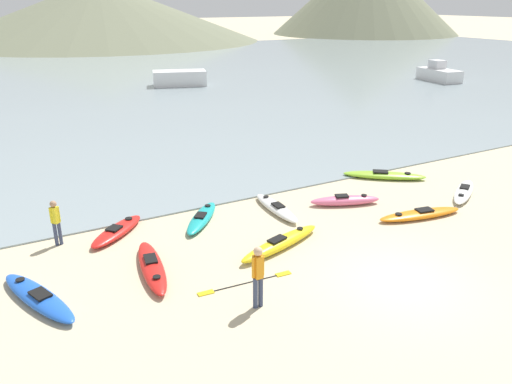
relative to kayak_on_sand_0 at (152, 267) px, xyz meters
The scene contains 18 objects.
ground_plane 7.02m from the kayak_on_sand_0, 33.12° to the right, with size 400.00×400.00×0.00m, color #C6B793.
bay_water 39.03m from the kayak_on_sand_0, 81.34° to the left, with size 160.00×70.00×0.06m, color gray.
far_hill_midleft 88.63m from the kayak_on_sand_0, 78.13° to the left, with size 57.94×57.94×10.65m, color #6B7056.
kayak_on_sand_0 is the anchor object (origin of this frame).
kayak_on_sand_1 12.82m from the kayak_on_sand_0, ahead, with size 2.87×2.13×0.33m.
kayak_on_sand_2 4.04m from the kayak_on_sand_0, ahead, with size 3.48×1.60×0.39m.
kayak_on_sand_3 8.11m from the kayak_on_sand_0, ahead, with size 2.72×1.54×0.40m.
kayak_on_sand_4 3.64m from the kayak_on_sand_0, 44.05° to the left, with size 2.26×2.58×0.33m.
kayak_on_sand_5 11.76m from the kayak_on_sand_0, 14.27° to the left, with size 3.28×2.75×0.33m.
kayak_on_sand_6 3.07m from the kayak_on_sand_0, behind, with size 1.83×3.40×0.34m.
kayak_on_sand_7 9.68m from the kayak_on_sand_0, ahead, with size 3.37×1.26×0.30m.
kayak_on_sand_8 2.90m from the kayak_on_sand_0, 95.62° to the left, with size 2.44×2.30×0.33m.
kayak_on_sand_9 5.75m from the kayak_on_sand_0, 20.79° to the left, with size 0.71×2.99×0.33m.
person_near_foreground 3.61m from the kayak_on_sand_0, 58.74° to the right, with size 0.34×0.24×1.70m.
person_near_waterline 3.77m from the kayak_on_sand_0, 124.36° to the left, with size 0.31×0.27×1.51m.
moored_boat_1 41.07m from the kayak_on_sand_0, 31.60° to the left, with size 2.46×4.52×1.89m.
moored_boat_2 33.08m from the kayak_on_sand_0, 68.09° to the left, with size 5.07×3.40×1.32m.
loose_paddle 2.80m from the kayak_on_sand_0, 42.39° to the right, with size 2.79×0.35×0.03m.
Camera 1 is at (-9.28, -8.64, 7.32)m, focal length 35.00 mm.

